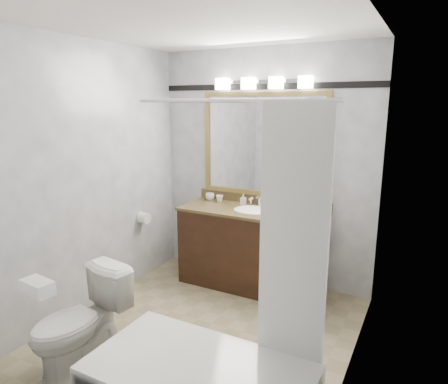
# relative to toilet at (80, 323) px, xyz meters

# --- Properties ---
(room) EXTENTS (2.42, 2.62, 2.52)m
(room) POSITION_rel_toilet_xyz_m (0.55, 0.82, 0.88)
(room) COLOR gray
(room) RESTS_ON ground
(vanity) EXTENTS (1.53, 0.58, 0.97)m
(vanity) POSITION_rel_toilet_xyz_m (0.55, 1.83, 0.07)
(vanity) COLOR black
(vanity) RESTS_ON ground
(mirror) EXTENTS (1.40, 0.04, 1.10)m
(mirror) POSITION_rel_toilet_xyz_m (0.55, 2.10, 1.13)
(mirror) COLOR #9B8146
(mirror) RESTS_ON room
(vanity_light_bar) EXTENTS (1.02, 0.14, 0.12)m
(vanity_light_bar) POSITION_rel_toilet_xyz_m (0.55, 2.05, 1.76)
(vanity_light_bar) COLOR silver
(vanity_light_bar) RESTS_ON room
(accent_stripe) EXTENTS (2.40, 0.01, 0.06)m
(accent_stripe) POSITION_rel_toilet_xyz_m (0.55, 2.11, 1.73)
(accent_stripe) COLOR black
(accent_stripe) RESTS_ON room
(tp_roll) EXTENTS (0.11, 0.12, 0.12)m
(tp_roll) POSITION_rel_toilet_xyz_m (-0.59, 1.48, 0.33)
(tp_roll) COLOR white
(tp_roll) RESTS_ON room
(toilet) EXTENTS (0.52, 0.78, 0.74)m
(toilet) POSITION_rel_toilet_xyz_m (0.00, 0.00, 0.00)
(toilet) COLOR white
(toilet) RESTS_ON ground
(tissue_box) EXTENTS (0.24, 0.15, 0.09)m
(tissue_box) POSITION_rel_toilet_xyz_m (0.00, -0.30, 0.41)
(tissue_box) COLOR white
(tissue_box) RESTS_ON toilet
(coffee_maker) EXTENTS (0.18, 0.23, 0.34)m
(coffee_maker) POSITION_rel_toilet_xyz_m (1.20, 1.77, 0.66)
(coffee_maker) COLOR black
(coffee_maker) RESTS_ON vanity
(cup_left) EXTENTS (0.11, 0.11, 0.08)m
(cup_left) POSITION_rel_toilet_xyz_m (-0.05, 2.01, 0.52)
(cup_left) COLOR white
(cup_left) RESTS_ON vanity
(cup_right) EXTENTS (0.09, 0.09, 0.07)m
(cup_right) POSITION_rel_toilet_xyz_m (0.09, 1.99, 0.52)
(cup_right) COLOR white
(cup_right) RESTS_ON vanity
(soap_bottle_a) EXTENTS (0.05, 0.05, 0.12)m
(soap_bottle_a) POSITION_rel_toilet_xyz_m (0.37, 2.00, 0.54)
(soap_bottle_a) COLOR white
(soap_bottle_a) RESTS_ON vanity
(soap_bottle_b) EXTENTS (0.08, 0.08, 0.08)m
(soap_bottle_b) POSITION_rel_toilet_xyz_m (0.60, 1.97, 0.52)
(soap_bottle_b) COLOR white
(soap_bottle_b) RESTS_ON vanity
(soap_bar) EXTENTS (0.09, 0.06, 0.03)m
(soap_bar) POSITION_rel_toilet_xyz_m (0.63, 1.95, 0.50)
(soap_bar) COLOR beige
(soap_bar) RESTS_ON vanity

